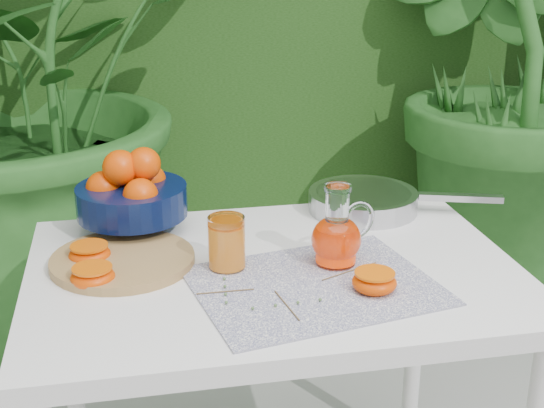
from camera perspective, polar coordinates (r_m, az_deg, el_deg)
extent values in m
imported|color=#255C1F|center=(2.72, -19.33, 9.52)|extent=(2.69, 2.69, 1.90)
imported|color=#255C1F|center=(3.03, 16.20, 9.64)|extent=(2.31, 2.31, 1.78)
cube|color=white|center=(1.57, 0.14, -5.40)|extent=(1.00, 0.70, 0.04)
cylinder|color=white|center=(1.99, -14.75, -12.37)|extent=(0.04, 0.04, 0.71)
cylinder|color=white|center=(2.12, 10.69, -9.97)|extent=(0.04, 0.04, 0.71)
cube|color=#0D104A|center=(1.48, 3.22, -6.14)|extent=(0.51, 0.43, 0.00)
cylinder|color=olive|center=(1.59, -11.18, -4.17)|extent=(0.37, 0.37, 0.02)
cylinder|color=black|center=(1.76, -10.39, -1.42)|extent=(0.11, 0.11, 0.04)
cylinder|color=black|center=(1.74, -10.50, 0.26)|extent=(0.32, 0.32, 0.07)
sphere|color=red|center=(1.74, -12.59, 1.17)|extent=(0.10, 0.10, 0.08)
sphere|color=red|center=(1.77, -9.23, 1.76)|extent=(0.10, 0.10, 0.08)
sphere|color=red|center=(1.67, -9.87, 0.61)|extent=(0.10, 0.10, 0.08)
sphere|color=red|center=(1.78, -11.27, 1.78)|extent=(0.10, 0.10, 0.08)
sphere|color=red|center=(1.71, -11.35, 2.70)|extent=(0.10, 0.10, 0.08)
sphere|color=red|center=(1.71, -9.63, 2.99)|extent=(0.10, 0.10, 0.08)
cylinder|color=white|center=(1.57, 4.80, -4.33)|extent=(0.10, 0.10, 0.01)
ellipsoid|color=white|center=(1.55, 4.86, -2.66)|extent=(0.13, 0.13, 0.10)
cylinder|color=white|center=(1.52, 4.94, -0.04)|extent=(0.06, 0.06, 0.07)
cylinder|color=white|center=(1.51, 4.98, 1.22)|extent=(0.07, 0.07, 0.01)
torus|color=white|center=(1.57, 6.47, -1.22)|extent=(0.08, 0.04, 0.08)
cylinder|color=#FB3A05|center=(1.55, 4.85, -3.02)|extent=(0.11, 0.11, 0.07)
cylinder|color=white|center=(1.53, -3.43, -2.91)|extent=(0.08, 0.08, 0.11)
cylinder|color=orange|center=(1.53, -3.43, -3.21)|extent=(0.07, 0.07, 0.09)
cylinder|color=orange|center=(1.51, -3.46, -1.61)|extent=(0.06, 0.06, 0.00)
cylinder|color=#A9A9AE|center=(1.86, 6.86, 0.24)|extent=(0.33, 0.33, 0.05)
cylinder|color=silver|center=(1.86, 6.88, 0.82)|extent=(0.29, 0.29, 0.01)
cube|color=#A9A9AE|center=(1.88, 14.02, 0.47)|extent=(0.20, 0.08, 0.02)
ellipsoid|color=red|center=(1.51, -13.35, -5.38)|extent=(0.10, 0.10, 0.04)
cylinder|color=orange|center=(1.50, -13.41, -4.71)|extent=(0.09, 0.09, 0.00)
ellipsoid|color=red|center=(1.61, -13.56, -3.73)|extent=(0.10, 0.10, 0.04)
cylinder|color=orange|center=(1.60, -13.62, -3.10)|extent=(0.09, 0.09, 0.00)
ellipsoid|color=red|center=(1.46, 7.71, -5.87)|extent=(0.10, 0.10, 0.04)
cylinder|color=orange|center=(1.45, 7.75, -5.19)|extent=(0.09, 0.09, 0.00)
cylinder|color=brown|center=(1.40, 1.12, -7.62)|extent=(0.02, 0.12, 0.00)
sphere|color=#4D6E39|center=(1.38, -1.46, -7.85)|extent=(0.01, 0.01, 0.01)
sphere|color=#4D6E39|center=(1.39, 0.27, -7.63)|extent=(0.01, 0.01, 0.01)
sphere|color=#4D6E39|center=(1.40, 1.97, -7.41)|extent=(0.01, 0.01, 0.01)
sphere|color=#4D6E39|center=(1.41, 3.64, -7.19)|extent=(0.01, 0.01, 0.01)
cylinder|color=brown|center=(1.53, 5.88, -5.04)|extent=(0.13, 0.06, 0.00)
sphere|color=#4D6E39|center=(1.59, 3.97, -4.00)|extent=(0.01, 0.01, 0.01)
sphere|color=#4D6E39|center=(1.55, 5.23, -4.63)|extent=(0.01, 0.01, 0.01)
sphere|color=#4D6E39|center=(1.52, 6.55, -5.28)|extent=(0.01, 0.01, 0.01)
sphere|color=#4D6E39|center=(1.48, 7.93, -5.96)|extent=(0.01, 0.01, 0.01)
cylinder|color=brown|center=(1.45, -3.54, -6.59)|extent=(0.11, 0.00, 0.00)
sphere|color=#4D6E39|center=(1.40, -3.47, -7.41)|extent=(0.01, 0.01, 0.01)
sphere|color=#4D6E39|center=(1.43, -3.52, -6.79)|extent=(0.01, 0.01, 0.01)
sphere|color=#4D6E39|center=(1.46, -3.56, -6.20)|extent=(0.01, 0.01, 0.01)
sphere|color=#4D6E39|center=(1.49, -3.61, -5.63)|extent=(0.01, 0.01, 0.01)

